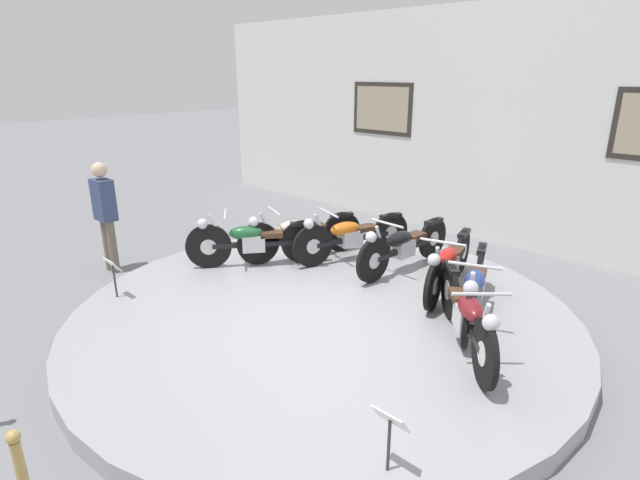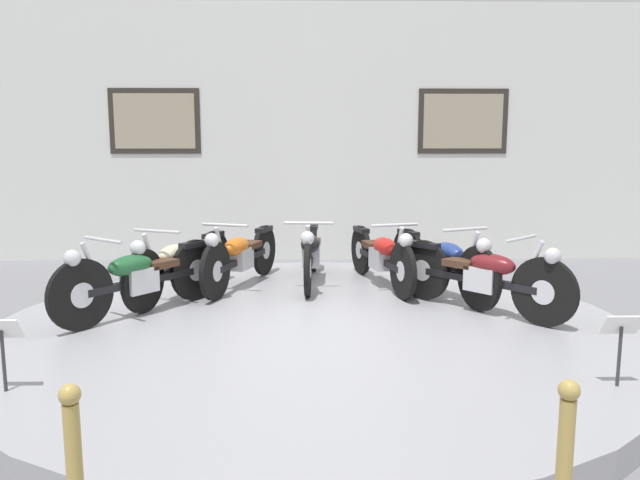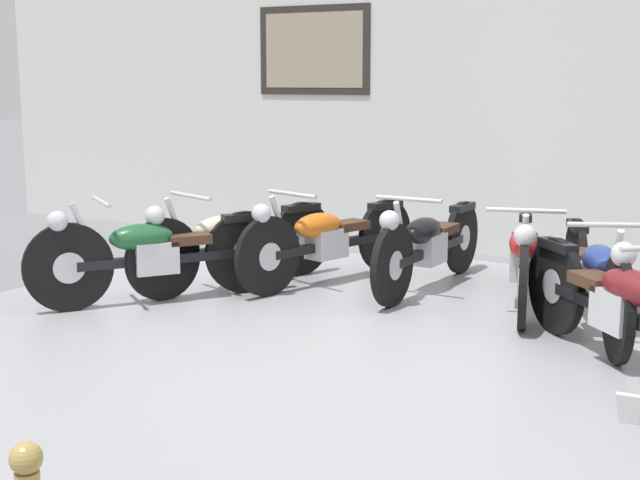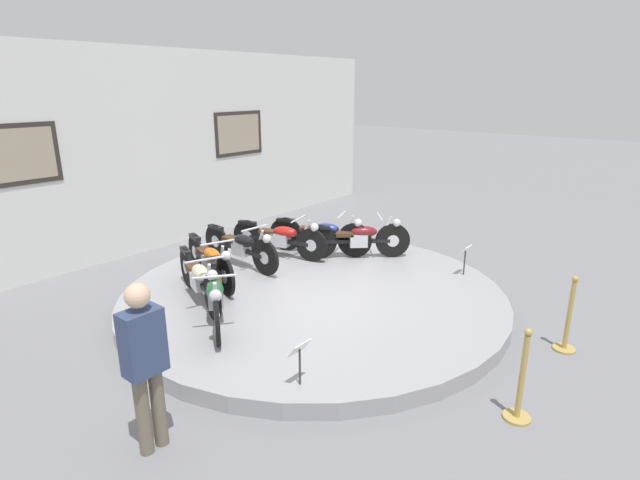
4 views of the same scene
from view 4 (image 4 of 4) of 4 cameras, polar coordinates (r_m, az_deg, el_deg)
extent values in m
plane|color=slate|center=(7.94, -0.74, -7.04)|extent=(60.00, 60.00, 0.00)
cylinder|color=#99999E|center=(7.89, -0.74, -6.34)|extent=(5.90, 5.90, 0.21)
cube|color=silver|center=(10.67, -19.37, 9.46)|extent=(14.00, 0.20, 3.98)
cube|color=#2D2823|center=(9.51, -31.52, 8.27)|extent=(1.40, 0.02, 1.00)
cube|color=tan|center=(9.51, -31.52, 8.27)|extent=(1.24, 0.02, 0.84)
cube|color=#2D2823|center=(11.99, -9.26, 11.92)|extent=(1.40, 0.02, 1.00)
cube|color=tan|center=(11.98, -9.24, 11.92)|extent=(1.24, 0.02, 0.84)
cylinder|color=black|center=(6.29, -11.68, -8.86)|extent=(0.44, 0.55, 0.65)
cylinder|color=silver|center=(6.29, -11.68, -8.86)|extent=(0.19, 0.22, 0.23)
cylinder|color=black|center=(7.53, -12.01, -4.40)|extent=(0.44, 0.55, 0.65)
cylinder|color=silver|center=(7.53, -12.01, -4.40)|extent=(0.19, 0.22, 0.23)
cube|color=black|center=(6.90, -11.86, -6.43)|extent=(0.82, 1.03, 0.07)
cube|color=silver|center=(6.86, -11.86, -6.41)|extent=(0.35, 0.38, 0.24)
ellipsoid|color=#1E562D|center=(6.71, -11.92, -5.50)|extent=(0.47, 0.51, 0.20)
cube|color=#472D1E|center=(7.05, -11.98, -4.68)|extent=(0.35, 0.38, 0.07)
cube|color=black|center=(7.43, -12.14, -2.43)|extent=(0.30, 0.35, 0.06)
cylinder|color=silver|center=(6.34, -11.83, -6.66)|extent=(0.19, 0.23, 0.54)
cylinder|color=silver|center=(6.34, -12.00, -4.12)|extent=(0.45, 0.36, 0.03)
sphere|color=silver|center=(6.10, -11.85, -6.24)|extent=(0.15, 0.15, 0.15)
cylinder|color=black|center=(6.94, -12.19, -6.42)|extent=(0.29, 0.60, 0.63)
cylinder|color=silver|center=(6.94, -12.19, -6.42)|extent=(0.14, 0.23, 0.22)
cylinder|color=black|center=(8.16, -14.97, -2.97)|extent=(0.29, 0.60, 0.63)
cylinder|color=silver|center=(8.16, -14.97, -2.97)|extent=(0.14, 0.23, 0.22)
cube|color=black|center=(7.54, -13.70, -4.56)|extent=(0.53, 1.18, 0.07)
cube|color=silver|center=(7.50, -13.63, -4.52)|extent=(0.31, 0.37, 0.24)
ellipsoid|color=beige|center=(7.35, -13.51, -3.62)|extent=(0.38, 0.53, 0.20)
cube|color=#472D1E|center=(7.69, -14.21, -3.04)|extent=(0.31, 0.37, 0.07)
cube|color=black|center=(8.07, -15.12, -1.19)|extent=(0.23, 0.37, 0.06)
cylinder|color=silver|center=(6.99, -12.65, -4.48)|extent=(0.13, 0.25, 0.54)
cylinder|color=silver|center=(7.00, -13.04, -2.21)|extent=(0.51, 0.23, 0.03)
sphere|color=silver|center=(6.76, -12.23, -3.96)|extent=(0.15, 0.15, 0.15)
cylinder|color=black|center=(7.65, -10.74, -4.07)|extent=(0.25, 0.61, 0.62)
cylinder|color=silver|center=(7.65, -10.74, -4.07)|extent=(0.13, 0.23, 0.22)
cylinder|color=black|center=(8.85, -13.99, -1.31)|extent=(0.25, 0.61, 0.62)
cylinder|color=silver|center=(8.85, -13.99, -1.31)|extent=(0.13, 0.23, 0.22)
cube|color=black|center=(8.24, -12.48, -2.59)|extent=(0.46, 1.20, 0.07)
cube|color=silver|center=(8.20, -12.40, -2.54)|extent=(0.29, 0.37, 0.24)
ellipsoid|color=#D16619|center=(8.06, -12.22, -1.68)|extent=(0.36, 0.53, 0.20)
cube|color=#472D1E|center=(8.40, -13.06, -1.25)|extent=(0.29, 0.37, 0.07)
cube|color=black|center=(8.77, -14.11, 0.33)|extent=(0.21, 0.37, 0.06)
cylinder|color=silver|center=(7.71, -11.23, -2.33)|extent=(0.12, 0.25, 0.54)
cylinder|color=silver|center=(7.72, -11.64, -0.29)|extent=(0.52, 0.20, 0.03)
sphere|color=silver|center=(7.48, -10.71, -1.78)|extent=(0.15, 0.15, 0.15)
cylinder|color=black|center=(8.36, -6.28, -2.00)|extent=(0.09, 0.62, 0.62)
cylinder|color=silver|center=(8.36, -6.28, -2.00)|extent=(0.08, 0.22, 0.22)
cylinder|color=black|center=(9.37, -11.74, -0.12)|extent=(0.09, 0.62, 0.62)
cylinder|color=silver|center=(9.37, -11.74, -0.12)|extent=(0.08, 0.22, 0.22)
cube|color=black|center=(8.86, -9.17, -1.01)|extent=(0.14, 1.24, 0.07)
cube|color=silver|center=(8.82, -9.01, -0.94)|extent=(0.22, 0.33, 0.24)
ellipsoid|color=black|center=(8.70, -8.65, -0.08)|extent=(0.25, 0.49, 0.20)
cube|color=#472D1E|center=(8.98, -10.08, 0.14)|extent=(0.22, 0.33, 0.07)
cube|color=black|center=(9.30, -11.83, 1.43)|extent=(0.12, 0.37, 0.06)
cylinder|color=silver|center=(8.40, -6.99, -0.49)|extent=(0.06, 0.25, 0.54)
cylinder|color=silver|center=(8.41, -7.54, 1.35)|extent=(0.54, 0.06, 0.03)
sphere|color=silver|center=(8.21, -6.08, 0.14)|extent=(0.15, 0.15, 0.15)
cylinder|color=black|center=(8.96, -0.98, -0.59)|extent=(0.20, 0.61, 0.61)
cylinder|color=silver|center=(8.96, -0.98, -0.59)|extent=(0.12, 0.22, 0.22)
cylinder|color=black|center=(9.60, -8.24, 0.47)|extent=(0.20, 0.61, 0.61)
cylinder|color=silver|center=(9.60, -8.24, 0.47)|extent=(0.12, 0.22, 0.22)
cube|color=black|center=(9.26, -4.74, -0.04)|extent=(0.37, 1.22, 0.07)
cube|color=silver|center=(9.23, -4.53, 0.05)|extent=(0.27, 0.36, 0.24)
ellipsoid|color=red|center=(9.14, -4.00, 0.92)|extent=(0.33, 0.52, 0.20)
cube|color=#472D1E|center=(9.33, -5.94, 0.95)|extent=(0.27, 0.36, 0.07)
cube|color=black|center=(9.53, -8.31, 1.97)|extent=(0.19, 0.37, 0.06)
cylinder|color=silver|center=(8.96, -1.84, 0.75)|extent=(0.10, 0.25, 0.54)
cylinder|color=silver|center=(8.94, -2.48, 2.43)|extent=(0.53, 0.16, 0.03)
sphere|color=silver|center=(8.83, -0.64, 1.46)|extent=(0.15, 0.15, 0.15)
cylinder|color=black|center=(9.20, 3.96, -0.03)|extent=(0.29, 0.62, 0.65)
cylinder|color=silver|center=(9.20, 3.96, -0.03)|extent=(0.14, 0.23, 0.23)
cylinder|color=black|center=(9.59, -3.90, 0.69)|extent=(0.29, 0.62, 0.65)
cylinder|color=silver|center=(9.59, -3.90, 0.69)|extent=(0.14, 0.23, 0.23)
cube|color=black|center=(9.37, -0.05, 0.34)|extent=(0.53, 1.18, 0.07)
cube|color=silver|center=(9.35, 0.18, 0.43)|extent=(0.30, 0.37, 0.24)
ellipsoid|color=navy|center=(9.28, 0.77, 1.32)|extent=(0.38, 0.53, 0.20)
cube|color=#472D1E|center=(9.40, -1.33, 1.27)|extent=(0.30, 0.37, 0.07)
cube|color=black|center=(9.51, -3.94, 2.28)|extent=(0.23, 0.37, 0.06)
cylinder|color=silver|center=(9.18, 3.09, 1.24)|extent=(0.13, 0.25, 0.54)
cylinder|color=silver|center=(9.13, 2.45, 2.87)|extent=(0.51, 0.23, 0.03)
sphere|color=silver|center=(9.09, 4.37, 1.98)|extent=(0.15, 0.15, 0.15)
cylinder|color=black|center=(9.27, 8.31, -0.06)|extent=(0.47, 0.51, 0.64)
cylinder|color=silver|center=(9.27, 8.31, -0.06)|extent=(0.20, 0.21, 0.22)
cylinder|color=black|center=(9.11, -0.05, -0.20)|extent=(0.47, 0.51, 0.64)
cylinder|color=silver|center=(9.11, -0.05, -0.20)|extent=(0.20, 0.21, 0.22)
cube|color=black|center=(9.17, 4.17, -0.13)|extent=(0.89, 0.96, 0.07)
cube|color=silver|center=(9.17, 4.42, -0.01)|extent=(0.36, 0.37, 0.24)
ellipsoid|color=maroon|center=(9.13, 5.06, 0.96)|extent=(0.49, 0.50, 0.20)
cube|color=#472D1E|center=(9.10, 2.81, 0.69)|extent=(0.36, 0.37, 0.07)
cube|color=black|center=(9.03, -0.05, 1.44)|extent=(0.32, 0.33, 0.06)
cylinder|color=silver|center=(9.19, 7.45, 1.11)|extent=(0.20, 0.21, 0.54)
cylinder|color=silver|center=(9.10, 6.85, 2.68)|extent=(0.42, 0.39, 0.03)
sphere|color=silver|center=(9.19, 8.77, 1.97)|extent=(0.15, 0.15, 0.15)
cylinder|color=#333338|center=(5.44, -2.32, -14.29)|extent=(0.02, 0.02, 0.42)
cube|color=white|center=(5.33, -2.35, -12.23)|extent=(0.26, 0.11, 0.15)
cylinder|color=#333338|center=(8.70, 16.18, -2.52)|extent=(0.02, 0.02, 0.42)
cube|color=white|center=(8.63, 16.30, -1.11)|extent=(0.26, 0.11, 0.15)
cylinder|color=#6B6051|center=(5.06, -19.57, -18.34)|extent=(0.13, 0.13, 0.81)
cylinder|color=#6B6051|center=(5.13, -17.98, -17.66)|extent=(0.13, 0.13, 0.81)
cube|color=navy|center=(4.73, -19.61, -10.94)|extent=(0.36, 0.22, 0.61)
sphere|color=beige|center=(4.55, -20.17, -5.99)|extent=(0.22, 0.22, 0.22)
cylinder|color=tan|center=(5.79, 21.55, -18.32)|extent=(0.28, 0.28, 0.03)
cylinder|color=tan|center=(5.54, 22.09, -14.42)|extent=(0.06, 0.06, 0.95)
sphere|color=tan|center=(5.30, 22.71, -9.70)|extent=(0.08, 0.08, 0.08)
cylinder|color=tan|center=(7.31, 26.10, -11.09)|extent=(0.28, 0.28, 0.03)
cylinder|color=tan|center=(7.11, 26.59, -7.81)|extent=(0.06, 0.06, 0.95)
sphere|color=tan|center=(6.93, 27.15, -3.97)|extent=(0.08, 0.08, 0.08)
camera|label=1|loc=(9.25, 35.69, 11.87)|focal=28.00mm
camera|label=2|loc=(5.74, 47.08, -2.49)|focal=35.00mm
camera|label=3|loc=(8.08, 40.39, 3.14)|focal=50.00mm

